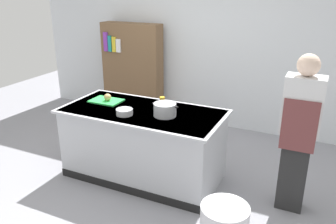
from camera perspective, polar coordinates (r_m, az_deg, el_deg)
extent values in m
plane|color=gray|center=(4.58, -3.97, -10.34)|extent=(10.00, 10.00, 0.00)
cube|color=silver|center=(5.90, 5.82, 12.24)|extent=(6.40, 0.12, 3.00)
cube|color=#B7BABF|center=(4.36, -4.11, -5.27)|extent=(1.90, 0.90, 0.90)
cube|color=#B7BABF|center=(4.19, -4.26, 0.09)|extent=(1.98, 0.98, 0.03)
cube|color=black|center=(4.22, -7.05, -12.59)|extent=(1.90, 0.01, 0.10)
cube|color=green|center=(4.55, -10.17, 1.83)|extent=(0.40, 0.28, 0.02)
sphere|color=tan|center=(4.51, -9.96, 2.42)|extent=(0.09, 0.09, 0.09)
cylinder|color=#B7BABF|center=(3.98, -0.52, 0.39)|extent=(0.26, 0.26, 0.15)
cube|color=black|center=(4.02, -2.41, 1.41)|extent=(0.04, 0.02, 0.01)
cube|color=black|center=(3.90, 1.42, 0.81)|extent=(0.04, 0.02, 0.01)
cylinder|color=#B7BABF|center=(4.05, -7.22, 0.01)|extent=(0.20, 0.20, 0.07)
cylinder|color=yellow|center=(4.36, -0.96, 1.87)|extent=(0.07, 0.07, 0.10)
cube|color=black|center=(4.00, 19.98, -9.15)|extent=(0.28, 0.20, 0.90)
cube|color=silver|center=(3.70, 21.38, 1.03)|extent=(0.38, 0.24, 0.60)
sphere|color=beige|center=(3.59, 22.22, 7.20)|extent=(0.22, 0.22, 0.22)
cube|color=brown|center=(3.64, 20.84, -2.23)|extent=(0.34, 0.02, 0.54)
cube|color=brown|center=(6.27, -5.86, 6.68)|extent=(1.10, 0.28, 1.70)
cube|color=purple|center=(6.27, -10.25, 11.35)|extent=(0.08, 0.03, 0.33)
cube|color=teal|center=(6.23, -9.59, 11.07)|extent=(0.07, 0.03, 0.28)
cube|color=yellow|center=(6.18, -8.91, 10.96)|extent=(0.07, 0.03, 0.26)
cube|color=white|center=(6.13, -8.20, 10.78)|extent=(0.09, 0.03, 0.23)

